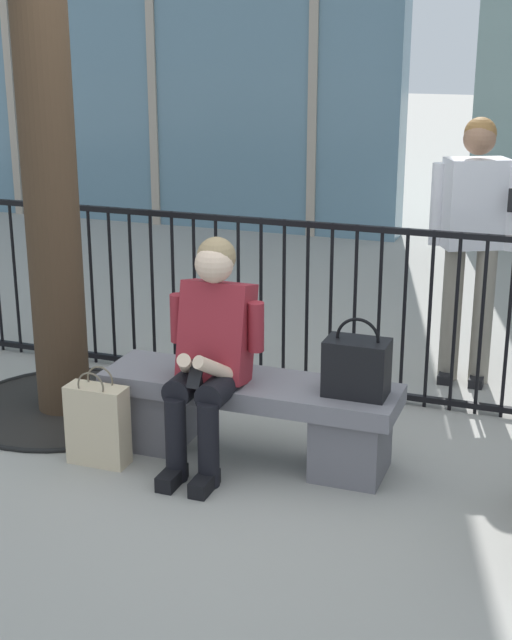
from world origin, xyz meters
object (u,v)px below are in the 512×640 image
Objects in this scene: stone_bench at (250,410)px; shopping_bag at (98,424)px; handbag_on_bench at (357,366)px; seated_person_with_phone at (210,348)px; bystander_at_railing at (473,232)px.

stone_bench is 0.81m from shopping_bag.
handbag_on_bench is (0.58, -0.01, 0.33)m from stone_bench.
shopping_bag is at bearing -165.67° from handbag_on_bench.
stone_bench is at bearing 25.27° from shopping_bag.
handbag_on_bench is at bearing 14.33° from shopping_bag.
seated_person_with_phone reaches higher than handbag_on_bench.
stone_bench is 1.96m from bystander_at_railing.
handbag_on_bench is (0.75, 0.12, -0.05)m from seated_person_with_phone.
shopping_bag is (-0.56, -0.22, -0.43)m from seated_person_with_phone.
handbag_on_bench is at bearing -0.99° from stone_bench.
bystander_at_railing reaches higher than stone_bench.
shopping_bag is (-1.31, -0.33, -0.38)m from handbag_on_bench.
bystander_at_railing is (0.34, 1.58, 0.40)m from handbag_on_bench.
seated_person_with_phone is 0.76m from handbag_on_bench.
handbag_on_bench reaches higher than shopping_bag.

